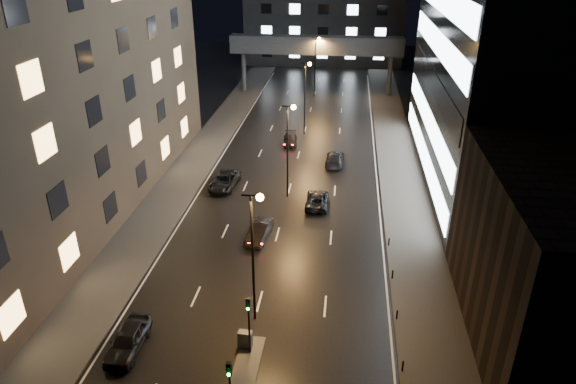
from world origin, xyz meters
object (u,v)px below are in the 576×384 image
object	(u,v)px
car_away_a	(128,340)
utility_cabinet	(245,339)
car_away_d	(290,140)
car_away_b	(259,231)
car_away_c	(224,181)
car_toward_b	(335,158)
car_toward_a	(317,200)

from	to	relation	value
car_away_a	utility_cabinet	bearing A→B (deg)	7.45
car_away_d	car_away_b	bearing A→B (deg)	-96.25
car_away_a	car_away_c	bearing A→B (deg)	88.53
utility_cabinet	car_toward_b	bearing A→B (deg)	86.15
car_away_b	utility_cabinet	bearing A→B (deg)	-76.57
car_away_d	car_toward_a	world-z (taller)	car_toward_a
car_away_d	utility_cabinet	xyz separation A→B (m)	(1.40, -38.73, 0.12)
car_away_b	car_toward_a	size ratio (longest dim) A/B	0.93
car_away_a	car_away_d	xyz separation A→B (m)	(6.35, 39.76, -0.17)
car_away_c	car_toward_a	distance (m)	10.98
car_away_b	car_away_c	size ratio (longest dim) A/B	0.83
car_away_c	car_away_b	bearing A→B (deg)	-56.86
car_away_b	car_toward_b	distance (m)	19.46
car_away_a	car_away_b	world-z (taller)	car_away_a
car_away_a	car_toward_a	bearing A→B (deg)	63.45
car_away_a	car_away_c	xyz separation A→B (m)	(0.62, 25.52, -0.06)
car_toward_a	car_toward_b	size ratio (longest dim) A/B	0.93
car_away_c	utility_cabinet	bearing A→B (deg)	-69.35
car_away_a	car_away_d	bearing A→B (deg)	80.84
car_away_c	car_toward_a	world-z (taller)	car_away_c
car_away_a	car_away_b	distance (m)	16.42
car_away_c	car_toward_b	size ratio (longest dim) A/B	1.05
car_away_b	car_toward_a	bearing A→B (deg)	63.55
car_toward_a	car_toward_b	world-z (taller)	car_toward_b
car_away_b	car_away_c	xyz separation A→B (m)	(-5.67, 10.35, 0.02)
car_toward_b	car_away_a	bearing A→B (deg)	71.67
car_away_a	car_toward_b	distance (m)	35.86
car_away_b	car_away_d	bearing A→B (deg)	97.39
car_toward_a	utility_cabinet	bearing A→B (deg)	81.22
car_toward_b	car_toward_a	bearing A→B (deg)	84.98
car_toward_a	utility_cabinet	world-z (taller)	utility_cabinet
car_toward_a	car_away_d	bearing A→B (deg)	-74.39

